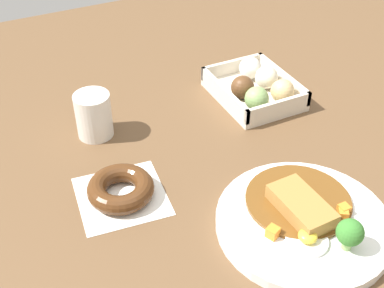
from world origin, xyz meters
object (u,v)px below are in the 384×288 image
curry_plate (304,220)px  chocolate_ring_donut (121,189)px  donut_box (257,88)px  coffee_mug (94,115)px

curry_plate → chocolate_ring_donut: (0.18, 0.22, 0.00)m
curry_plate → chocolate_ring_donut: bearing=50.7°
curry_plate → donut_box: (0.34, -0.13, 0.01)m
curry_plate → donut_box: bearing=-20.5°
curry_plate → coffee_mug: size_ratio=3.07×
donut_box → coffee_mug: size_ratio=2.16×
donut_box → coffee_mug: 0.34m
coffee_mug → curry_plate: bearing=-150.2°
donut_box → chocolate_ring_donut: bearing=113.6°
donut_box → chocolate_ring_donut: (-0.15, 0.35, -0.01)m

